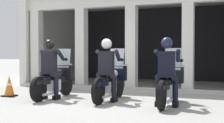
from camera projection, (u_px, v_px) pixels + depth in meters
name	position (u px, v px, depth m)	size (l,w,h in m)	color
ground_plane	(143.00, 88.00, 11.29)	(80.00, 80.00, 0.00)	#999993
station_building	(149.00, 31.00, 13.15)	(8.62, 4.65, 3.41)	black
kerb_strip	(127.00, 89.00, 10.60)	(8.12, 0.24, 0.12)	#B7B5AD
motorcycle_left	(56.00, 80.00, 8.90)	(0.62, 2.04, 1.35)	black
police_officer_left	(50.00, 64.00, 8.63)	(0.63, 0.61, 1.58)	black
motorcycle_center	(111.00, 81.00, 8.48)	(0.62, 2.04, 1.35)	black
police_officer_center	(107.00, 64.00, 8.21)	(0.63, 0.61, 1.58)	black
motorcycle_right	(169.00, 84.00, 7.73)	(0.62, 2.04, 1.35)	black
police_officer_right	(167.00, 66.00, 7.45)	(0.63, 0.61, 1.58)	black
traffic_cone_flank	(9.00, 86.00, 9.21)	(0.34, 0.34, 0.59)	black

